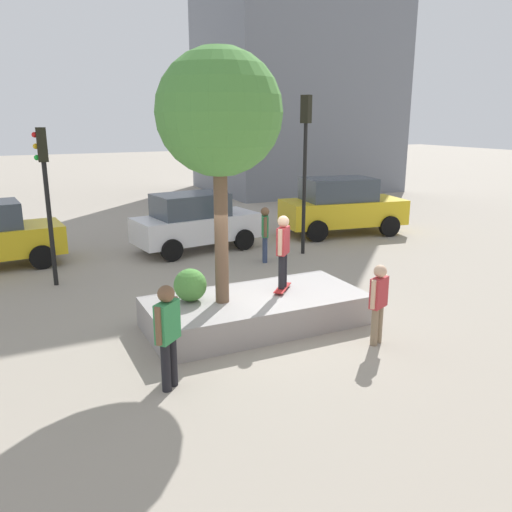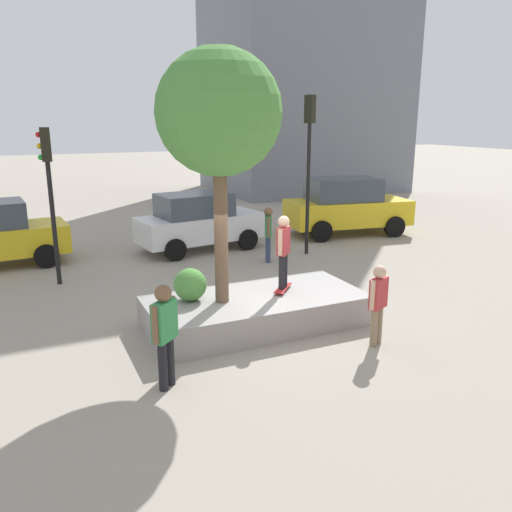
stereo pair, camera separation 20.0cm
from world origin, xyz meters
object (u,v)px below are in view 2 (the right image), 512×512
skateboarder (283,247)px  bystander_watching (378,300)px  plaza_tree (219,114)px  sedan_parked (346,206)px  traffic_light_corner (309,149)px  pedestrian_crossing (165,329)px  skateboard (283,288)px  police_car (199,221)px  traffic_light_median (49,179)px  planter_ledge (256,311)px  passerby_with_bag (268,231)px

skateboarder → bystander_watching: 2.38m
plaza_tree → sedan_parked: plaza_tree is taller
traffic_light_corner → pedestrian_crossing: size_ratio=2.81×
sedan_parked → plaza_tree: bearing=-138.4°
plaza_tree → skateboard: plaza_tree is taller
plaza_tree → sedan_parked: 10.84m
skateboarder → police_car: (0.32, 6.76, -0.67)m
traffic_light_median → sedan_parked: bearing=10.7°
planter_ledge → bystander_watching: 2.65m
skateboard → bystander_watching: bystander_watching is taller
planter_ledge → pedestrian_crossing: bearing=-143.3°
sedan_parked → passerby_with_bag: (-4.48, -2.38, -0.10)m
traffic_light_corner → skateboard: bearing=-125.3°
sedan_parked → passerby_with_bag: size_ratio=2.83×
planter_ledge → sedan_parked: sedan_parked is taller
skateboarder → pedestrian_crossing: (-3.18, -1.95, -0.62)m
skateboard → traffic_light_median: 6.78m
skateboarder → sedan_parked: (6.25, 6.76, -0.56)m
traffic_light_corner → traffic_light_median: size_ratio=1.22×
planter_ledge → passerby_with_bag: 5.17m
traffic_light_median → bystander_watching: 8.85m
planter_ledge → skateboarder: skateboarder is taller
planter_ledge → police_car: (1.03, 6.87, 0.66)m
pedestrian_crossing → sedan_parked: bearing=42.8°
planter_ledge → skateboard: (0.70, 0.11, 0.38)m
planter_ledge → police_car: police_car is taller
plaza_tree → sedan_parked: (7.72, 6.85, -3.32)m
traffic_light_median → bystander_watching: size_ratio=2.53×
bystander_watching → passerby_with_bag: passerby_with_bag is taller
police_car → traffic_light_corner: 4.37m
planter_ledge → skateboarder: size_ratio=2.89×
traffic_light_median → pedestrian_crossing: size_ratio=2.30×
sedan_parked → passerby_with_bag: sedan_parked is taller
bystander_watching → pedestrian_crossing: bearing=179.0°
police_car → sedan_parked: 5.92m
planter_ledge → plaza_tree: size_ratio=0.93×
skateboard → traffic_light_median: traffic_light_median is taller
sedan_parked → traffic_light_corner: bearing=-145.3°
traffic_light_median → traffic_light_corner: bearing=0.2°
planter_ledge → traffic_light_corner: 7.08m
traffic_light_median → passerby_with_bag: traffic_light_median is taller
skateboard → traffic_light_median: size_ratio=0.18×
skateboard → traffic_light_median: bearing=132.5°
skateboarder → police_car: size_ratio=0.37×
bystander_watching → passerby_with_bag: bearing=83.4°
traffic_light_corner → pedestrian_crossing: (-6.56, -6.73, -2.37)m
planter_ledge → pedestrian_crossing: pedestrian_crossing is taller
planter_ledge → plaza_tree: 4.17m
plaza_tree → police_car: plaza_tree is taller
planter_ledge → sedan_parked: (6.95, 6.87, 0.77)m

